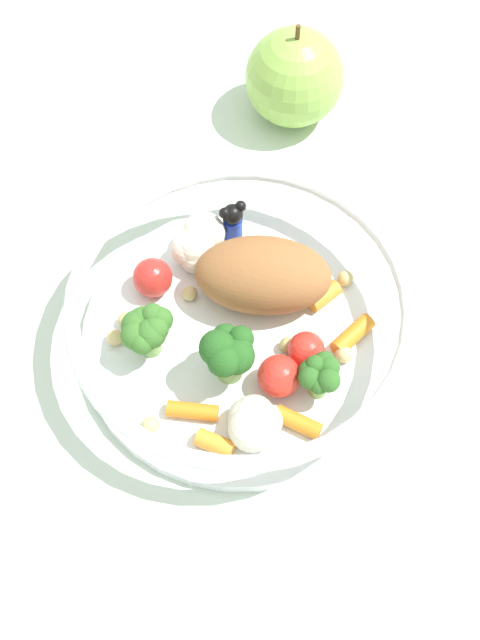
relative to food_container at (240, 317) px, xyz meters
The scene contains 4 objects.
ground_plane 0.04m from the food_container, 144.74° to the right, with size 2.40×2.40×0.00m, color silver.
food_container is the anchor object (origin of this frame).
loose_apple 0.22m from the food_container, behind, with size 0.08×0.08×0.09m.
folded_napkin 0.22m from the food_container, 12.74° to the right, with size 0.12×0.11×0.01m, color silver.
Camera 1 is at (0.29, 0.09, 0.53)m, focal length 48.08 mm.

